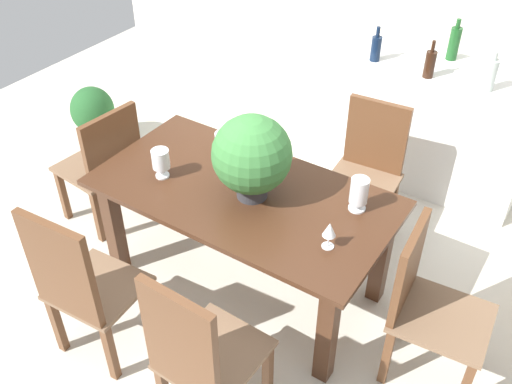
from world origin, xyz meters
TOP-DOWN VIEW (x-y plane):
  - ground_plane at (0.00, 0.00)m, footprint 7.04×7.04m
  - dining_table at (0.00, 0.08)m, footprint 1.73×0.91m
  - chair_head_end at (-1.12, 0.07)m, footprint 0.50×0.52m
  - chair_foot_end at (1.12, 0.07)m, footprint 0.51×0.47m
  - chair_near_left at (-0.38, -0.84)m, footprint 0.48×0.46m
  - chair_near_right at (0.39, -0.85)m, footprint 0.44×0.48m
  - chair_far_right at (0.38, 1.00)m, footprint 0.48×0.48m
  - flower_centerpiece at (0.07, 0.07)m, footprint 0.44×0.44m
  - crystal_vase_left at (-0.47, -0.06)m, footprint 0.10×0.10m
  - crystal_vase_center_near at (-0.28, 0.30)m, footprint 0.12×0.12m
  - crystal_vase_right at (0.61, 0.29)m, footprint 0.10×0.10m
  - wine_glass at (0.62, -0.06)m, footprint 0.07×0.07m
  - kitchen_counter at (0.49, 1.84)m, footprint 1.51×0.63m
  - wine_bottle_green at (0.06, 1.69)m, footprint 0.07×0.07m
  - wine_bottle_dark at (0.87, 1.68)m, footprint 0.08×0.08m
  - wine_bottle_clear at (0.52, 2.02)m, footprint 0.08×0.08m
  - wine_bottle_amber at (0.47, 1.65)m, footprint 0.07×0.07m
  - potted_plant_floor at (-1.98, 0.73)m, footprint 0.36×0.36m

SIDE VIEW (x-z plane):
  - ground_plane at x=0.00m, z-range 0.00..0.00m
  - potted_plant_floor at x=-1.98m, z-range 0.03..0.56m
  - kitchen_counter at x=0.49m, z-range 0.00..0.92m
  - chair_head_end at x=-1.12m, z-range 0.05..0.97m
  - chair_foot_end at x=1.12m, z-range 0.05..0.98m
  - chair_far_right at x=0.38m, z-range 0.05..1.00m
  - chair_near_right at x=0.39m, z-range 0.04..1.08m
  - chair_near_left at x=-0.38m, z-range 0.04..1.08m
  - dining_table at x=0.00m, z-range 0.24..0.97m
  - crystal_vase_center_near at x=-0.28m, z-range 0.75..0.92m
  - wine_glass at x=0.62m, z-range 0.77..0.92m
  - crystal_vase_left at x=-0.47m, z-range 0.76..0.94m
  - crystal_vase_right at x=0.61m, z-range 0.75..0.95m
  - flower_centerpiece at x=0.07m, z-range 0.76..1.25m
  - wine_bottle_green at x=0.06m, z-range 0.89..1.14m
  - wine_bottle_amber at x=0.47m, z-range 0.89..1.15m
  - wine_bottle_dark at x=0.87m, z-range 0.90..1.17m
  - wine_bottle_clear at x=0.52m, z-range 0.90..1.20m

